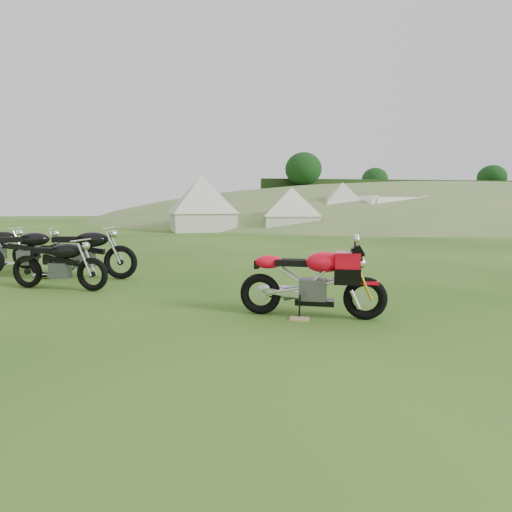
{
  "coord_description": "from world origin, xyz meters",
  "views": [
    {
      "loc": [
        -1.0,
        -4.93,
        1.47
      ],
      "look_at": [
        -0.24,
        0.4,
        0.83
      ],
      "focal_mm": 30.0,
      "sensor_mm": 36.0,
      "label": 1
    }
  ],
  "objects": [
    {
      "name": "ground",
      "position": [
        0.0,
        0.0,
        0.0
      ],
      "size": [
        120.0,
        120.0,
        0.0
      ],
      "primitive_type": "plane",
      "color": "#224C10",
      "rests_on": "ground"
    },
    {
      "name": "hillside",
      "position": [
        24.0,
        40.0,
        0.0
      ],
      "size": [
        80.0,
        64.0,
        8.0
      ],
      "primitive_type": "ellipsoid",
      "color": "#57793D",
      "rests_on": "ground"
    },
    {
      "name": "hedgerow",
      "position": [
        24.0,
        40.0,
        0.0
      ],
      "size": [
        36.0,
        1.2,
        8.6
      ],
      "primitive_type": null,
      "color": "black",
      "rests_on": "ground"
    },
    {
      "name": "sport_motorcycle",
      "position": [
        0.52,
        0.47,
        0.55
      ],
      "size": [
        1.89,
        1.07,
        1.11
      ],
      "primitive_type": null,
      "rotation": [
        0.0,
        0.0,
        -0.35
      ],
      "color": "red",
      "rests_on": "ground"
    },
    {
      "name": "plywood_board",
      "position": [
        0.32,
        0.34,
        0.01
      ],
      "size": [
        0.3,
        0.27,
        0.02
      ],
      "primitive_type": "cube",
      "rotation": [
        0.0,
        0.0,
        -0.39
      ],
      "color": "tan",
      "rests_on": "ground"
    },
    {
      "name": "vintage_moto_a",
      "position": [
        -3.36,
        2.88,
        0.48
      ],
      "size": [
        1.85,
        1.04,
        0.96
      ],
      "primitive_type": null,
      "rotation": [
        0.0,
        0.0,
        -0.36
      ],
      "color": "black",
      "rests_on": "ground"
    },
    {
      "name": "vintage_moto_b",
      "position": [
        -3.23,
        3.95,
        0.56
      ],
      "size": [
        2.16,
        0.83,
        1.11
      ],
      "primitive_type": null,
      "rotation": [
        0.0,
        0.0,
        -0.17
      ],
      "color": "black",
      "rests_on": "ground"
    },
    {
      "name": "vintage_moto_d",
      "position": [
        -4.56,
        4.66,
        0.53
      ],
      "size": [
        2.06,
        0.75,
        1.06
      ],
      "primitive_type": null,
      "rotation": [
        0.0,
        0.0,
        0.15
      ],
      "color": "black",
      "rests_on": "ground"
    },
    {
      "name": "tent_left",
      "position": [
        -0.58,
        20.21,
        1.48
      ],
      "size": [
        3.88,
        3.88,
        2.96
      ],
      "primitive_type": null,
      "rotation": [
        0.0,
        0.0,
        0.15
      ],
      "color": "beige",
      "rests_on": "ground"
    },
    {
      "name": "tent_mid",
      "position": [
        4.49,
        19.07,
        1.28
      ],
      "size": [
        3.39,
        3.39,
        2.56
      ],
      "primitive_type": null,
      "rotation": [
        0.0,
        0.0,
        -0.16
      ],
      "color": "silver",
      "rests_on": "ground"
    },
    {
      "name": "tent_right",
      "position": [
        8.27,
        21.28,
        1.41
      ],
      "size": [
        3.65,
        3.65,
        2.81
      ],
      "primitive_type": null,
      "rotation": [
        0.0,
        0.0,
        -0.13
      ],
      "color": "beige",
      "rests_on": "ground"
    },
    {
      "name": "caravan",
      "position": [
        11.2,
        20.23,
        1.02
      ],
      "size": [
        4.61,
        2.64,
        2.03
      ],
      "primitive_type": null,
      "rotation": [
        0.0,
        0.0,
        0.17
      ],
      "color": "white",
      "rests_on": "ground"
    }
  ]
}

